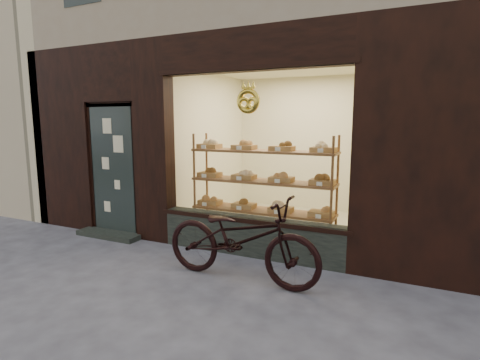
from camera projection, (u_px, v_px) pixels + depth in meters
The scene contains 4 objects.
ground at pixel (121, 316), 3.65m from camera, with size 90.00×90.00×0.00m, color #44444F.
neighbor_left at pixel (5, 39), 11.91m from camera, with size 12.00×7.00×9.00m, color beige.
display_shelf at pixel (262, 191), 5.61m from camera, with size 2.20×0.45×1.70m.
bicycle at pixel (241, 238), 4.42m from camera, with size 0.69×1.97×1.03m, color black.
Camera 1 is at (2.50, -2.59, 1.88)m, focal length 28.00 mm.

